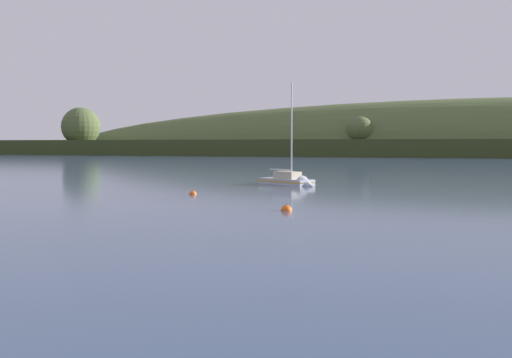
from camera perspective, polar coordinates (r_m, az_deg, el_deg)
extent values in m
cube|color=#35401E|center=(205.27, 10.07, 2.99)|extent=(455.94, 49.54, 5.53)
sphere|color=#4C5B33|center=(239.77, -16.59, 4.87)|extent=(14.97, 14.97, 14.97)
sphere|color=#4C5B33|center=(197.94, 10.03, 4.69)|extent=(8.96, 8.96, 8.96)
cube|color=#ADB2BC|center=(59.54, 2.93, -0.53)|extent=(6.35, 5.12, 1.17)
cone|color=#ADB2BC|center=(57.27, 5.02, -0.70)|extent=(2.39, 2.52, 1.99)
cube|color=gold|center=(59.51, 2.94, -0.23)|extent=(6.36, 5.14, 0.12)
cube|color=#BCB299|center=(59.36, 3.04, 0.38)|extent=(3.12, 2.70, 0.74)
cylinder|color=silver|center=(58.83, 3.46, 4.63)|extent=(0.15, 0.15, 9.52)
cylinder|color=silver|center=(60.09, 2.39, 0.91)|extent=(2.81, 1.87, 0.12)
sphere|color=#EA5B19|center=(48.20, -6.12, -1.48)|extent=(0.61, 0.61, 0.61)
cylinder|color=black|center=(48.17, -6.13, -1.08)|extent=(0.04, 0.04, 0.08)
sphere|color=#EA5B19|center=(36.25, 2.96, -3.09)|extent=(0.71, 0.71, 0.71)
cylinder|color=black|center=(36.20, 2.96, -2.46)|extent=(0.04, 0.04, 0.08)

